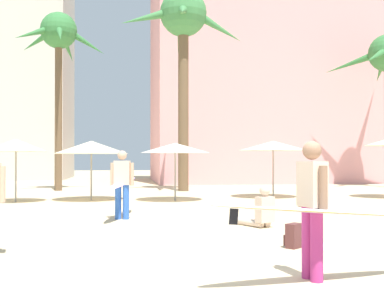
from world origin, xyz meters
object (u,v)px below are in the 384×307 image
(cafe_umbrella_5, at_px, (175,148))
(beach_towel, at_px, (354,245))
(palm_tree_right, at_px, (183,27))
(cafe_umbrella_2, at_px, (91,147))
(palm_tree_far_left, at_px, (58,42))
(cafe_umbrella_3, at_px, (16,145))
(cafe_umbrella_1, at_px, (273,146))
(person_near_left, at_px, (260,212))
(person_mid_left, at_px, (315,206))
(person_mid_center, at_px, (122,182))
(backpack, at_px, (294,236))

(cafe_umbrella_5, bearing_deg, beach_towel, -77.24)
(palm_tree_right, relative_size, cafe_umbrella_2, 3.55)
(palm_tree_far_left, bearing_deg, cafe_umbrella_3, -95.72)
(palm_tree_far_left, bearing_deg, cafe_umbrella_1, -31.69)
(palm_tree_far_left, distance_m, person_near_left, 16.38)
(palm_tree_right, relative_size, person_mid_left, 3.35)
(person_mid_left, bearing_deg, palm_tree_right, 78.23)
(person_mid_center, bearing_deg, palm_tree_right, 175.54)
(beach_towel, relative_size, person_mid_left, 0.59)
(palm_tree_far_left, relative_size, person_mid_center, 2.92)
(backpack, bearing_deg, person_near_left, -42.58)
(palm_tree_right, distance_m, cafe_umbrella_5, 8.06)
(backpack, relative_size, person_mid_center, 0.14)
(palm_tree_right, bearing_deg, backpack, -89.78)
(palm_tree_far_left, xyz_separation_m, person_mid_center, (3.09, -11.59, -6.28))
(cafe_umbrella_3, height_order, person_mid_center, cafe_umbrella_3)
(cafe_umbrella_2, distance_m, person_mid_left, 13.00)
(palm_tree_far_left, height_order, backpack, palm_tree_far_left)
(person_near_left, distance_m, person_mid_center, 3.69)
(beach_towel, distance_m, person_near_left, 2.71)
(cafe_umbrella_1, bearing_deg, backpack, -105.87)
(cafe_umbrella_3, relative_size, person_near_left, 2.26)
(palm_tree_far_left, relative_size, palm_tree_right, 0.90)
(cafe_umbrella_2, relative_size, backpack, 6.49)
(cafe_umbrella_2, bearing_deg, beach_towel, -62.78)
(palm_tree_far_left, bearing_deg, person_mid_center, -75.05)
(person_mid_left, bearing_deg, cafe_umbrella_1, 64.38)
(cafe_umbrella_1, bearing_deg, person_mid_left, -105.45)
(person_near_left, bearing_deg, person_mid_left, 145.17)
(cafe_umbrella_3, height_order, backpack, cafe_umbrella_3)
(cafe_umbrella_1, distance_m, person_mid_center, 8.52)
(person_mid_left, bearing_deg, person_near_left, 71.72)
(cafe_umbrella_5, height_order, person_near_left, cafe_umbrella_5)
(palm_tree_right, xyz_separation_m, backpack, (0.06, -14.96, -7.69))
(beach_towel, xyz_separation_m, person_near_left, (-1.00, 2.50, 0.33))
(person_mid_left, distance_m, person_mid_center, 7.18)
(palm_tree_right, relative_size, backpack, 23.02)
(cafe_umbrella_3, bearing_deg, person_mid_left, -63.06)
(backpack, xyz_separation_m, person_near_left, (0.15, 2.58, 0.13))
(palm_tree_right, xyz_separation_m, cafe_umbrella_5, (-0.96, -5.34, -5.96))
(palm_tree_right, distance_m, person_near_left, 14.50)
(beach_towel, xyz_separation_m, person_mid_center, (-4.08, 4.44, 0.93))
(palm_tree_right, bearing_deg, person_mid_center, -105.38)
(palm_tree_far_left, distance_m, cafe_umbrella_1, 11.79)
(palm_tree_right, xyz_separation_m, cafe_umbrella_2, (-4.01, -4.74, -5.93))
(cafe_umbrella_3, xyz_separation_m, backpack, (6.66, -9.79, -1.82))
(cafe_umbrella_1, distance_m, backpack, 11.11)
(beach_towel, bearing_deg, cafe_umbrella_3, 128.79)
(cafe_umbrella_3, bearing_deg, cafe_umbrella_2, 9.40)
(cafe_umbrella_2, height_order, person_mid_left, cafe_umbrella_2)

